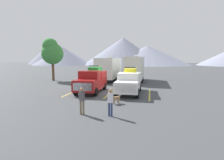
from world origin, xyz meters
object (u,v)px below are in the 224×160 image
Objects in this scene: pickup_truck_a at (92,80)px; camper_trailer_a at (109,68)px; pickup_truck_b at (129,81)px; dog at (115,98)px; person_b at (110,101)px; camper_trailer_b at (135,67)px; person_a at (82,99)px.

camper_trailer_a is (-0.30, 9.38, 0.77)m from pickup_truck_a.
pickup_truck_a is 0.92× the size of pickup_truck_b.
pickup_truck_b is 4.77m from dog.
pickup_truck_b is 3.47× the size of person_b.
camper_trailer_b is (3.89, 0.17, 0.09)m from camper_trailer_a.
camper_trailer_b reaches higher than pickup_truck_a.
camper_trailer_b is 5.40× the size of person_b.
person_b is 2.37× the size of dog.
person_b is (3.80, -16.93, -1.03)m from camper_trailer_a.
person_b is (1.78, -0.01, -0.02)m from person_a.
pickup_truck_b is at bearing 75.02° from person_a.
dog is at bearing -97.12° from pickup_truck_b.
pickup_truck_a reaches higher than pickup_truck_b.
pickup_truck_b is at bearing -66.12° from camper_trailer_a.
pickup_truck_a reaches higher than person_b.
person_b is (3.51, -7.56, -0.26)m from pickup_truck_a.
dog is (-0.39, -14.08, -1.62)m from camper_trailer_b.
person_b is at bearing -65.10° from pickup_truck_a.
camper_trailer_a is 17.39m from person_b.
camper_trailer_b is 17.24m from person_a.
camper_trailer_b reaches higher than camper_trailer_a.
camper_trailer_b is at bearing 88.40° from dog.
camper_trailer_a reaches higher than person_b.
camper_trailer_b is (3.60, 9.55, 0.86)m from pickup_truck_a.
camper_trailer_b reaches higher than person_a.
person_b is at bearing -84.28° from dog.
camper_trailer_b is at bearing 89.70° from person_b.
pickup_truck_b is 3.39× the size of person_a.
person_a is 3.40m from dog.
pickup_truck_b is 7.97m from person_a.
pickup_truck_a reaches higher than dog.
dog is (1.48, 3.02, -0.52)m from person_a.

